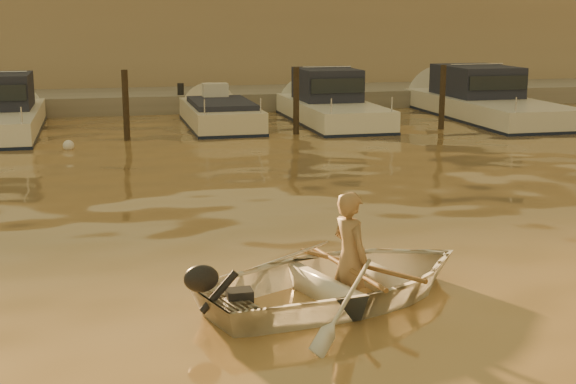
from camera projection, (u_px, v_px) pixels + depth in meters
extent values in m
plane|color=olive|center=(190.00, 306.00, 9.94)|extent=(160.00, 160.00, 0.00)
imported|color=silver|center=(343.00, 280.00, 10.09)|extent=(4.40, 3.71, 0.78)
imported|color=#97734B|center=(350.00, 257.00, 10.08)|extent=(0.58, 0.71, 1.69)
cylinder|color=brown|center=(359.00, 265.00, 10.18)|extent=(1.10, 1.85, 0.13)
cylinder|color=brown|center=(347.00, 267.00, 10.08)|extent=(0.35, 2.09, 0.13)
cylinder|color=#2D2319|center=(126.00, 109.00, 22.80)|extent=(0.18, 0.18, 2.20)
cylinder|color=#2D2319|center=(296.00, 104.00, 23.93)|extent=(0.18, 0.18, 2.20)
cylinder|color=#2D2319|center=(442.00, 100.00, 25.00)|extent=(0.18, 0.18, 2.20)
sphere|color=silver|center=(69.00, 146.00, 21.40)|extent=(0.30, 0.30, 0.30)
sphere|color=red|center=(221.00, 132.00, 23.96)|extent=(0.30, 0.30, 0.30)
sphere|color=white|center=(373.00, 130.00, 24.23)|extent=(0.30, 0.30, 0.30)
cube|color=gray|center=(124.00, 105.00, 30.32)|extent=(52.00, 4.00, 1.00)
cube|color=#9E8466|center=(117.00, 41.00, 35.05)|extent=(46.00, 7.00, 4.80)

